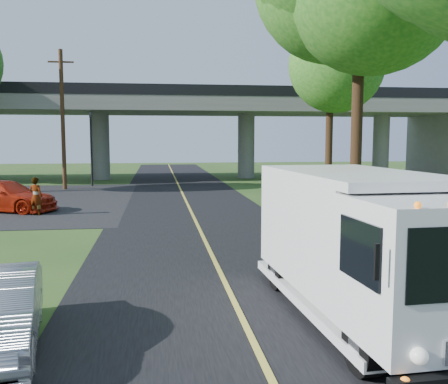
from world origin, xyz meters
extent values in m
plane|color=#2A4C1B|center=(0.00, 0.00, 0.00)|extent=(120.00, 120.00, 0.00)
cube|color=black|center=(0.00, 10.00, 0.01)|extent=(7.00, 90.00, 0.02)
cube|color=gold|center=(0.00, 10.00, 0.03)|extent=(0.12, 90.00, 0.01)
cube|color=slate|center=(0.00, 32.00, 6.00)|extent=(50.00, 9.00, 1.20)
cube|color=black|center=(0.00, 27.60, 6.90)|extent=(50.00, 0.25, 0.80)
cube|color=black|center=(0.00, 36.40, 6.90)|extent=(50.00, 0.25, 0.80)
cylinder|color=slate|center=(-6.00, 32.00, 2.70)|extent=(1.40, 1.40, 5.40)
cylinder|color=slate|center=(6.00, 32.00, 2.70)|extent=(1.40, 1.40, 5.40)
cylinder|color=slate|center=(18.00, 32.00, 2.70)|extent=(1.40, 1.40, 5.40)
cylinder|color=black|center=(-6.00, 26.00, 2.60)|extent=(0.14, 0.14, 5.20)
imported|color=black|center=(-6.00, 26.00, 4.60)|extent=(0.18, 0.22, 1.10)
cylinder|color=#472D19|center=(-7.50, 24.00, 4.50)|extent=(0.26, 0.26, 9.00)
cube|color=#472D19|center=(-7.50, 24.00, 8.20)|extent=(1.60, 0.10, 0.10)
cylinder|color=#382314|center=(6.20, 9.00, 3.85)|extent=(0.44, 0.44, 7.70)
cylinder|color=#382314|center=(9.00, 20.00, 3.32)|extent=(0.44, 0.44, 6.65)
sphere|color=#1D5F19|center=(9.00, 20.00, 8.20)|extent=(5.58, 5.58, 5.58)
sphere|color=#1D5F19|center=(9.50, 19.60, 8.50)|extent=(4.96, 4.96, 4.96)
cube|color=white|center=(2.16, -0.39, 1.62)|extent=(2.53, 4.36, 2.17)
cube|color=white|center=(2.31, -3.38, 1.52)|extent=(2.40, 1.85, 1.98)
cube|color=white|center=(2.18, -0.78, 0.29)|extent=(2.59, 5.71, 0.17)
cylinder|color=black|center=(1.31, -3.24, 0.43)|extent=(0.31, 0.88, 0.87)
cylinder|color=black|center=(1.11, 0.81, 0.43)|extent=(0.31, 0.88, 0.87)
cylinder|color=black|center=(3.08, 0.91, 0.43)|extent=(0.31, 0.88, 0.87)
imported|color=#A41E0A|center=(-8.40, 14.17, 0.70)|extent=(5.22, 3.61, 1.40)
imported|color=gray|center=(-6.72, 12.68, 0.84)|extent=(0.71, 0.59, 1.67)
camera|label=1|loc=(-1.52, -9.62, 3.31)|focal=40.00mm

